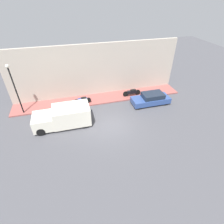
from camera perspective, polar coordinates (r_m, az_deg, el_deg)
name	(u,v)px	position (r m, az deg, el deg)	size (l,w,h in m)	color
ground_plane	(111,126)	(16.02, -0.32, -4.68)	(60.00, 60.00, 0.00)	#47474C
sidewalk	(100,99)	(19.93, -3.97, 4.38)	(2.25, 18.59, 0.13)	#934C47
building_facade	(96,71)	(19.78, -5.09, 13.30)	(0.30, 18.59, 5.82)	#B2A899
parked_car	(151,99)	(19.28, 12.63, 4.25)	(1.66, 4.07, 1.24)	#2D4784
delivery_van	(63,117)	(16.20, -15.67, -1.44)	(2.08, 4.96, 1.85)	silver
motorcycle_black	(132,92)	(20.28, 6.50, 6.42)	(0.30, 2.09, 0.75)	black
motorcycle_blue	(83,100)	(18.97, -9.55, 3.85)	(0.30, 1.82, 0.73)	navy
streetlamp	(14,84)	(18.21, -29.46, 7.96)	(0.32, 0.32, 4.97)	black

